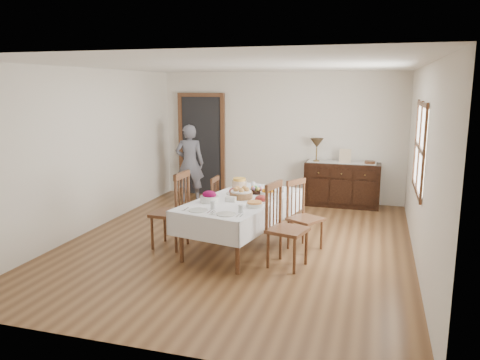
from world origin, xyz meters
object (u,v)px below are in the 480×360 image
(person, at_px, (190,161))
(chair_left_near, at_px, (173,209))
(dining_table, at_px, (241,205))
(chair_left_far, at_px, (208,203))
(sideboard, at_px, (342,184))
(chair_right_near, at_px, (284,225))
(table_lamp, at_px, (317,144))
(chair_right_far, at_px, (303,214))

(person, bearing_deg, chair_left_near, 90.91)
(dining_table, bearing_deg, chair_left_far, 151.56)
(dining_table, xyz_separation_m, person, (-1.79, 2.38, 0.20))
(dining_table, relative_size, chair_left_far, 2.58)
(chair_left_far, xyz_separation_m, person, (-1.04, 1.75, 0.39))
(dining_table, height_order, chair_left_near, chair_left_near)
(sideboard, relative_size, person, 0.85)
(chair_right_near, xyz_separation_m, table_lamp, (-0.03, 3.37, 0.66))
(chair_left_far, height_order, chair_right_near, chair_right_near)
(chair_left_near, xyz_separation_m, table_lamp, (1.64, 3.12, 0.65))
(sideboard, height_order, person, person)
(chair_right_near, height_order, chair_right_far, chair_right_near)
(chair_left_far, height_order, sideboard, chair_left_far)
(chair_left_far, relative_size, person, 0.53)
(dining_table, xyz_separation_m, chair_right_far, (0.85, 0.21, -0.14))
(chair_right_far, distance_m, sideboard, 2.68)
(dining_table, distance_m, person, 2.98)
(sideboard, bearing_deg, chair_right_near, -98.11)
(chair_left_far, relative_size, table_lamp, 1.94)
(dining_table, distance_m, chair_right_near, 0.90)
(chair_right_far, height_order, person, person)
(table_lamp, bearing_deg, chair_right_far, -86.56)
(person, bearing_deg, table_lamp, 173.97)
(dining_table, xyz_separation_m, chair_left_near, (-0.95, -0.28, -0.07))
(dining_table, distance_m, chair_left_near, 0.99)
(chair_right_far, distance_m, table_lamp, 2.73)
(chair_left_far, xyz_separation_m, sideboard, (1.96, 2.23, -0.02))
(chair_left_near, relative_size, chair_right_far, 1.12)
(table_lamp, bearing_deg, dining_table, -103.76)
(chair_left_near, distance_m, sideboard, 3.82)
(chair_right_far, bearing_deg, table_lamp, 33.38)
(chair_right_far, xyz_separation_m, person, (-2.64, 2.17, 0.33))
(chair_right_far, relative_size, person, 0.60)
(sideboard, bearing_deg, person, -170.73)
(dining_table, bearing_deg, chair_right_far, 25.88)
(table_lamp, bearing_deg, person, -169.40)
(chair_right_near, relative_size, table_lamp, 2.40)
(dining_table, height_order, person, person)
(chair_left_near, xyz_separation_m, sideboard, (2.15, 3.15, -0.14))
(sideboard, bearing_deg, chair_right_far, -97.58)
(person, bearing_deg, chair_left_far, 104.11)
(chair_right_far, distance_m, person, 3.43)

